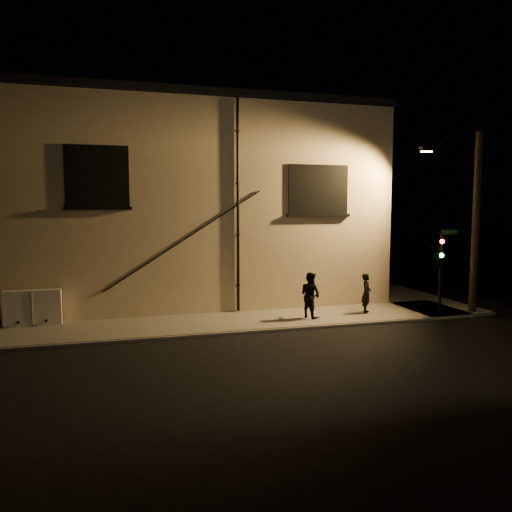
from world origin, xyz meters
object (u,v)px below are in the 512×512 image
object	(u,v)px
streetlamp_pole	(473,219)
pedestrian_b	(310,295)
traffic_signal	(438,258)
utility_cabinet	(33,308)
pedestrian_a	(366,293)

from	to	relation	value
streetlamp_pole	pedestrian_b	bearing A→B (deg)	173.91
pedestrian_b	traffic_signal	bearing A→B (deg)	-126.96
utility_cabinet	pedestrian_a	bearing A→B (deg)	-6.16
utility_cabinet	streetlamp_pole	size ratio (longest dim) A/B	0.27
utility_cabinet	traffic_signal	xyz separation A→B (m)	(14.72, -2.51, 1.58)
pedestrian_b	streetlamp_pole	bearing A→B (deg)	-121.49
streetlamp_pole	pedestrian_a	bearing A→B (deg)	167.76
pedestrian_a	traffic_signal	xyz separation A→B (m)	(2.38, -1.18, 1.43)
pedestrian_b	streetlamp_pole	xyz separation A→B (m)	(6.57, -0.70, 2.84)
streetlamp_pole	utility_cabinet	bearing A→B (deg)	172.30
pedestrian_a	streetlamp_pole	size ratio (longest dim) A/B	0.22
utility_cabinet	streetlamp_pole	world-z (taller)	streetlamp_pole
utility_cabinet	pedestrian_a	xyz separation A→B (m)	(12.34, -1.33, 0.15)
pedestrian_a	traffic_signal	size ratio (longest dim) A/B	0.47
traffic_signal	utility_cabinet	bearing A→B (deg)	170.31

